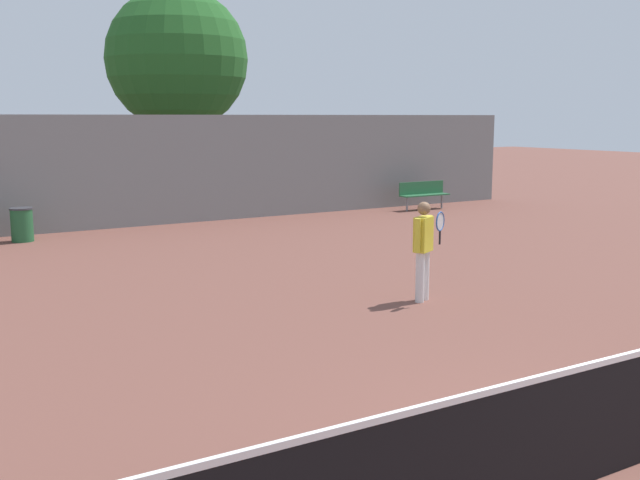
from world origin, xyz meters
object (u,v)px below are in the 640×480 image
(trash_bin, at_px, (22,225))
(tree_green_tall, at_px, (177,60))
(tennis_player, at_px, (424,246))
(tennis_net, at_px, (615,414))
(bench_courtside_far, at_px, (423,192))

(trash_bin, distance_m, tree_green_tall, 9.08)
(tennis_player, xyz_separation_m, tree_green_tall, (1.55, 14.76, 3.86))
(tennis_net, distance_m, trash_bin, 15.09)
(trash_bin, xyz_separation_m, tree_green_tall, (5.99, 5.25, 4.36))
(tennis_net, relative_size, bench_courtside_far, 7.03)
(tennis_player, bearing_deg, tree_green_tall, 56.88)
(trash_bin, relative_size, tree_green_tall, 0.11)
(tennis_player, bearing_deg, bench_courtside_far, 23.81)
(tree_green_tall, bearing_deg, tennis_player, -96.00)
(tennis_net, distance_m, tree_green_tall, 21.02)
(bench_courtside_far, distance_m, trash_bin, 12.11)
(bench_courtside_far, xyz_separation_m, trash_bin, (-12.10, 0.06, -0.15))
(trash_bin, bearing_deg, tree_green_tall, 41.26)
(tree_green_tall, bearing_deg, trash_bin, -138.74)
(bench_courtside_far, relative_size, tree_green_tall, 0.25)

